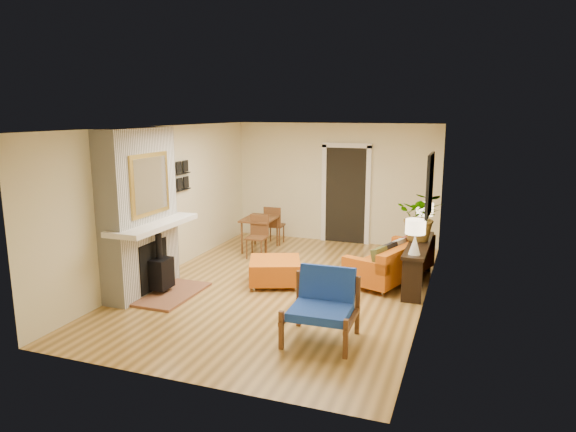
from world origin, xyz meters
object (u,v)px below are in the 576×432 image
Objects in this scene: sofa at (394,261)px; blue_chair at (323,302)px; console_table at (419,252)px; lamp_near at (415,233)px; lamp_far at (424,214)px; dining_table at (263,224)px; ottoman at (275,270)px; houseplant at (421,216)px.

blue_chair is at bearing -101.02° from sofa.
lamp_near reaches higher than console_table.
lamp_far is at bearing 73.97° from blue_chair.
console_table is (3.27, -1.19, 0.03)m from dining_table.
lamp_far is at bearing 90.00° from lamp_near.
sofa is at bearing 78.98° from blue_chair.
lamp_near is at bearing -90.00° from console_table.
console_table is 0.86m from lamp_near.
ottoman is 1.98× the size of lamp_far.
dining_table is at bearing 163.02° from houseplant.
ottoman is 0.58× the size of console_table.
blue_chair is (1.33, -1.72, 0.24)m from ottoman.
dining_table is (-2.34, 3.64, 0.07)m from blue_chair.
blue_chair is 0.48× the size of console_table.
dining_table is at bearing 149.77° from lamp_near.
houseplant reaches higher than lamp_near.
blue_chair is at bearing -106.03° from lamp_far.
console_table is at bearing 69.34° from blue_chair.
houseplant reaches higher than console_table.
houseplant reaches higher than ottoman.
sofa is 3.74× the size of lamp_near.
sofa is at bearing -19.55° from dining_table.
ottoman is 2.39m from console_table.
lamp_far reaches higher than dining_table.
console_table reaches higher than ottoman.
dining_table is (-2.86, 1.01, 0.23)m from sofa.
dining_table is 3.48m from console_table.
console_table is (2.25, 0.73, 0.33)m from ottoman.
lamp_near is 0.65× the size of houseplant.
houseplant is at bearing 22.42° from ottoman.
ottoman is 1.98× the size of lamp_near.
houseplant is at bearing 90.63° from lamp_near.
ottoman is 2.82m from lamp_far.
dining_table is at bearing 159.91° from console_table.
lamp_near is at bearing -89.37° from houseplant.
lamp_far is 0.65× the size of houseplant.
dining_table reaches higher than sofa.
blue_chair reaches higher than console_table.
lamp_far reaches higher than ottoman.
sofa is at bearing 156.23° from console_table.
houseplant is (-0.01, 0.91, 0.07)m from lamp_near.
sofa is 3.74× the size of lamp_far.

